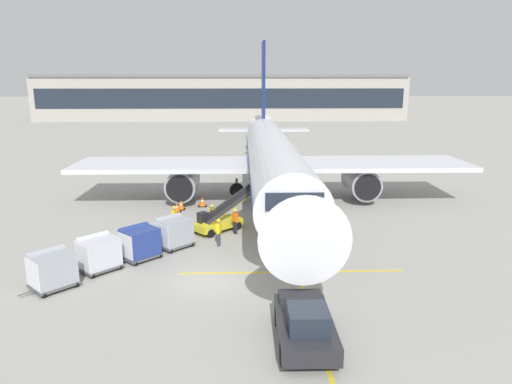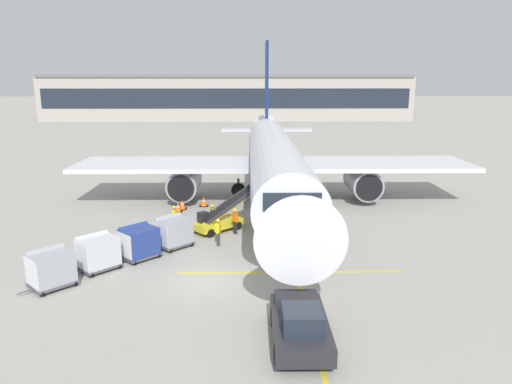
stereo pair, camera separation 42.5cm
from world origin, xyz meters
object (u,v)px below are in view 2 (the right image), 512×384
at_px(safety_cone_engine_keepout, 182,205).
at_px(ground_crew_by_loader, 218,230).
at_px(parked_airplane, 274,158).
at_px(baggage_cart_lead, 173,231).
at_px(baggage_cart_second, 139,242).
at_px(safety_cone_wingtip, 204,201).
at_px(ground_crew_by_carts, 213,215).
at_px(baggage_cart_third, 97,252).
at_px(baggage_cart_fourth, 51,268).
at_px(ground_crew_wingwalker, 235,219).
at_px(belt_loader, 220,218).
at_px(ground_crew_marshaller, 175,216).
at_px(pushback_tug, 300,325).
at_px(safety_cone_nose_mark, 178,207).

bearing_deg(safety_cone_engine_keepout, ground_crew_by_loader, -68.67).
xyz_separation_m(parked_airplane, baggage_cart_lead, (-6.81, -11.66, -2.57)).
xyz_separation_m(baggage_cart_lead, baggage_cart_second, (-1.68, -1.87, 0.00)).
height_order(parked_airplane, baggage_cart_second, parked_airplane).
bearing_deg(safety_cone_wingtip, ground_crew_by_carts, -79.25).
bearing_deg(safety_cone_wingtip, baggage_cart_third, -109.20).
relative_size(baggage_cart_fourth, ground_crew_by_loader, 1.46).
relative_size(ground_crew_wingwalker, safety_cone_wingtip, 2.21).
distance_m(belt_loader, ground_crew_by_carts, 0.61).
height_order(ground_crew_marshaller, ground_crew_wingwalker, same).
bearing_deg(ground_crew_by_loader, parked_airplane, 70.55).
bearing_deg(ground_crew_wingwalker, ground_crew_by_carts, 144.88).
distance_m(baggage_cart_second, ground_crew_by_loader, 4.85).
xyz_separation_m(parked_airplane, ground_crew_marshaller, (-7.19, -8.44, -2.58)).
bearing_deg(safety_cone_engine_keepout, baggage_cart_fourth, -107.55).
height_order(baggage_cart_lead, ground_crew_marshaller, baggage_cart_lead).
bearing_deg(baggage_cart_third, safety_cone_engine_keepout, 76.48).
bearing_deg(ground_crew_by_loader, pushback_tug, -71.44).
distance_m(belt_loader, safety_cone_engine_keepout, 6.35).
height_order(ground_crew_by_carts, safety_cone_engine_keepout, ground_crew_by_carts).
bearing_deg(baggage_cart_second, ground_crew_by_loader, 24.28).
relative_size(parked_airplane, baggage_cart_fourth, 17.08).
bearing_deg(baggage_cart_third, ground_crew_marshaller, 64.85).
xyz_separation_m(belt_loader, ground_crew_by_loader, (0.03, -3.15, 0.17)).
bearing_deg(baggage_cart_lead, safety_cone_engine_keepout, 93.94).
xyz_separation_m(baggage_cart_second, safety_cone_wingtip, (2.70, 11.44, -0.62)).
bearing_deg(ground_crew_by_loader, safety_cone_engine_keepout, 111.33).
relative_size(baggage_cart_lead, ground_crew_marshaller, 1.46).
bearing_deg(safety_cone_engine_keepout, baggage_cart_lead, -86.06).
xyz_separation_m(safety_cone_wingtip, safety_cone_nose_mark, (-1.85, -1.64, -0.03)).
distance_m(baggage_cart_third, safety_cone_engine_keepout, 12.51).
height_order(baggage_cart_lead, baggage_cart_second, same).
relative_size(baggage_cart_lead, safety_cone_nose_mark, 3.51).
xyz_separation_m(pushback_tug, safety_cone_nose_mark, (-7.34, 19.02, -0.47)).
height_order(ground_crew_by_loader, ground_crew_wingwalker, same).
height_order(ground_crew_marshaller, safety_cone_engine_keepout, ground_crew_marshaller).
xyz_separation_m(baggage_cart_third, pushback_tug, (10.02, -7.62, -0.17)).
bearing_deg(safety_cone_wingtip, baggage_cart_fourth, -112.01).
xyz_separation_m(parked_airplane, pushback_tug, (-0.31, -22.75, -2.75)).
bearing_deg(safety_cone_wingtip, baggage_cart_second, -103.29).
xyz_separation_m(ground_crew_by_carts, safety_cone_wingtip, (-1.15, 6.05, -0.61)).
bearing_deg(safety_cone_wingtip, baggage_cart_lead, -96.11).
bearing_deg(safety_cone_engine_keepout, ground_crew_wingwalker, -55.27).
bearing_deg(belt_loader, baggage_cart_fourth, -131.28).
xyz_separation_m(ground_crew_by_loader, ground_crew_marshaller, (-3.12, 3.09, 0.00)).
bearing_deg(ground_crew_wingwalker, baggage_cart_second, -141.59).
height_order(ground_crew_by_carts, safety_cone_nose_mark, ground_crew_by_carts).
relative_size(baggage_cart_third, safety_cone_engine_keepout, 3.43).
xyz_separation_m(baggage_cart_fourth, safety_cone_engine_keepout, (4.53, 14.32, -0.64)).
bearing_deg(belt_loader, ground_crew_wingwalker, -39.78).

